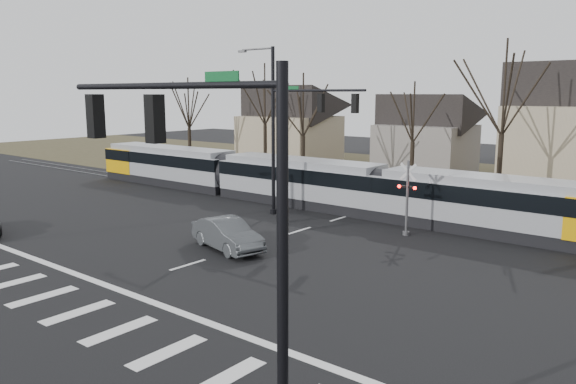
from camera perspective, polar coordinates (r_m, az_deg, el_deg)
The scene contains 14 objects.
ground at distance 24.07m, azimuth -13.75°, elevation -8.32°, with size 140.00×140.00×0.00m, color black.
grass_verge at distance 49.79m, azimuth 16.89°, elevation 0.98°, with size 140.00×28.00×0.01m, color #38331E.
crosswalk at distance 22.04m, azimuth -22.16°, elevation -10.50°, with size 27.00×2.60×0.01m.
stop_line at distance 23.09m, azimuth -17.34°, elevation -9.27°, with size 28.00×0.35×0.01m, color silver.
lane_dashes at distance 35.68m, azimuth 7.09°, elevation -2.11°, with size 0.18×30.00×0.01m.
rail_pair at distance 35.51m, azimuth 6.92°, elevation -2.13°, with size 90.00×1.52×0.06m.
tram at distance 38.01m, azimuth 1.13°, elevation 1.28°, with size 40.76×3.03×3.09m.
sedan at distance 27.23m, azimuth -6.18°, elevation -4.29°, with size 4.80×2.72×1.50m, color #464A4D.
signal_pole_near_right at distance 11.49m, azimuth -7.84°, elevation -1.54°, with size 6.72×0.44×8.00m.
signal_pole_far at distance 33.45m, azimuth 0.57°, elevation 7.01°, with size 9.28×0.44×10.20m.
rail_crossing_signal at distance 30.17m, azimuth 12.00°, elevation -0.84°, with size 1.08×0.36×4.00m.
tree_row at distance 42.99m, azimuth 16.65°, elevation 6.33°, with size 59.20×7.20×10.00m.
house_a at distance 61.26m, azimuth 0.16°, elevation 7.21°, with size 9.72×8.64×8.60m.
house_b at distance 55.00m, azimuth 13.85°, elevation 6.09°, with size 8.64×7.56×7.65m.
Camera 1 is at (18.34, -13.68, 7.45)m, focal length 35.00 mm.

